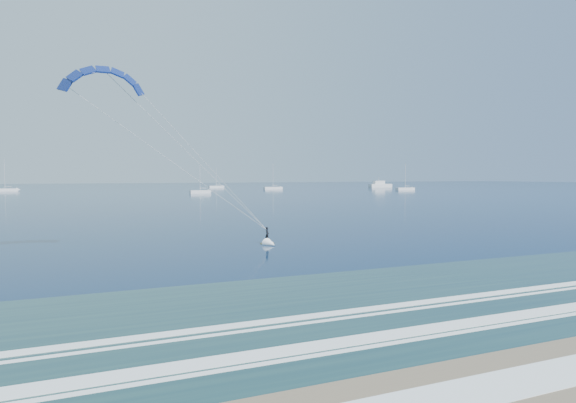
{
  "coord_description": "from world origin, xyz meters",
  "views": [
    {
      "loc": [
        -14.58,
        -12.5,
        6.89
      ],
      "look_at": [
        3.3,
        27.68,
        4.63
      ],
      "focal_mm": 32.0,
      "sensor_mm": 36.0,
      "label": 1
    }
  ],
  "objects_px": {
    "sailboat_5": "(273,188)",
    "sailboat_3": "(200,192)",
    "sailboat_6": "(405,189)",
    "sailboat_4": "(216,187)",
    "sailboat_2": "(5,190)",
    "motor_yacht": "(380,185)",
    "kitesurfer_rig": "(194,159)"
  },
  "relations": [
    {
      "from": "sailboat_5",
      "to": "sailboat_3",
      "type": "bearing_deg",
      "value": -138.71
    },
    {
      "from": "sailboat_5",
      "to": "sailboat_6",
      "type": "height_order",
      "value": "sailboat_5"
    },
    {
      "from": "sailboat_3",
      "to": "sailboat_4",
      "type": "bearing_deg",
      "value": 69.81
    },
    {
      "from": "sailboat_2",
      "to": "sailboat_3",
      "type": "xyz_separation_m",
      "value": [
        70.19,
        -58.88,
        -0.02
      ]
    },
    {
      "from": "motor_yacht",
      "to": "sailboat_5",
      "type": "bearing_deg",
      "value": -171.63
    },
    {
      "from": "kitesurfer_rig",
      "to": "sailboat_5",
      "type": "distance_m",
      "value": 205.59
    },
    {
      "from": "kitesurfer_rig",
      "to": "sailboat_6",
      "type": "xyz_separation_m",
      "value": [
        134.59,
        148.8,
        -7.66
      ]
    },
    {
      "from": "sailboat_3",
      "to": "sailboat_4",
      "type": "xyz_separation_m",
      "value": [
        29.05,
        79.01,
        0.0
      ]
    },
    {
      "from": "motor_yacht",
      "to": "sailboat_3",
      "type": "relative_size",
      "value": 1.27
    },
    {
      "from": "motor_yacht",
      "to": "sailboat_5",
      "type": "distance_m",
      "value": 69.99
    },
    {
      "from": "motor_yacht",
      "to": "sailboat_3",
      "type": "bearing_deg",
      "value": -156.15
    },
    {
      "from": "sailboat_6",
      "to": "kitesurfer_rig",
      "type": "bearing_deg",
      "value": -132.13
    },
    {
      "from": "motor_yacht",
      "to": "sailboat_6",
      "type": "height_order",
      "value": "sailboat_6"
    },
    {
      "from": "sailboat_5",
      "to": "sailboat_4",
      "type": "bearing_deg",
      "value": 115.14
    },
    {
      "from": "sailboat_3",
      "to": "sailboat_6",
      "type": "xyz_separation_m",
      "value": [
        96.95,
        2.65,
        0.01
      ]
    },
    {
      "from": "sailboat_3",
      "to": "motor_yacht",
      "type": "bearing_deg",
      "value": 23.85
    },
    {
      "from": "kitesurfer_rig",
      "to": "motor_yacht",
      "type": "relative_size",
      "value": 1.54
    },
    {
      "from": "kitesurfer_rig",
      "to": "sailboat_4",
      "type": "xyz_separation_m",
      "value": [
        66.7,
        225.16,
        -7.67
      ]
    },
    {
      "from": "kitesurfer_rig",
      "to": "sailboat_6",
      "type": "relative_size",
      "value": 1.69
    },
    {
      "from": "sailboat_2",
      "to": "sailboat_6",
      "type": "bearing_deg",
      "value": -18.6
    },
    {
      "from": "motor_yacht",
      "to": "sailboat_2",
      "type": "height_order",
      "value": "sailboat_2"
    },
    {
      "from": "kitesurfer_rig",
      "to": "sailboat_2",
      "type": "bearing_deg",
      "value": 99.02
    },
    {
      "from": "sailboat_4",
      "to": "sailboat_6",
      "type": "distance_m",
      "value": 102.18
    },
    {
      "from": "motor_yacht",
      "to": "kitesurfer_rig",
      "type": "bearing_deg",
      "value": -127.9
    },
    {
      "from": "sailboat_4",
      "to": "sailboat_2",
      "type": "bearing_deg",
      "value": -168.53
    },
    {
      "from": "kitesurfer_rig",
      "to": "sailboat_4",
      "type": "bearing_deg",
      "value": 73.5
    },
    {
      "from": "sailboat_6",
      "to": "sailboat_2",
      "type": "bearing_deg",
      "value": 161.4
    },
    {
      "from": "kitesurfer_rig",
      "to": "sailboat_3",
      "type": "height_order",
      "value": "kitesurfer_rig"
    },
    {
      "from": "sailboat_2",
      "to": "sailboat_6",
      "type": "distance_m",
      "value": 176.34
    },
    {
      "from": "sailboat_2",
      "to": "sailboat_5",
      "type": "distance_m",
      "value": 118.36
    },
    {
      "from": "sailboat_4",
      "to": "sailboat_6",
      "type": "height_order",
      "value": "sailboat_6"
    },
    {
      "from": "motor_yacht",
      "to": "sailboat_2",
      "type": "relative_size",
      "value": 1.0
    }
  ]
}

